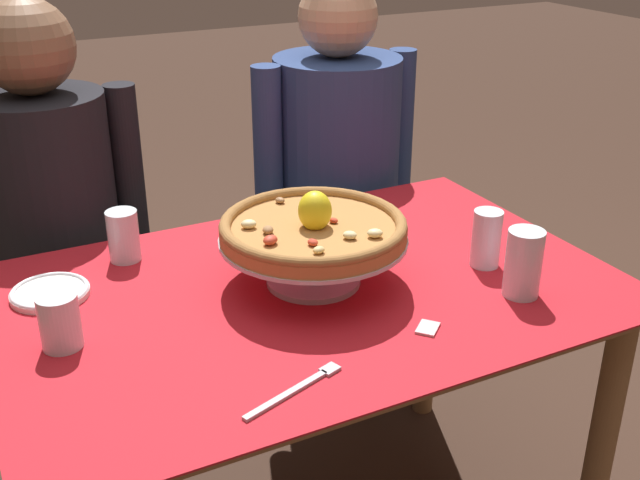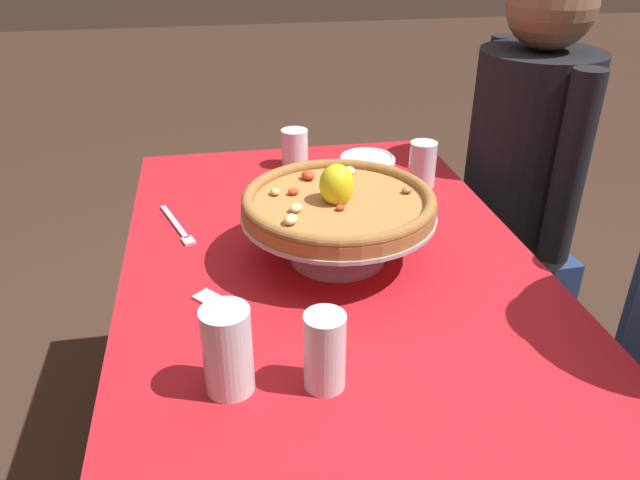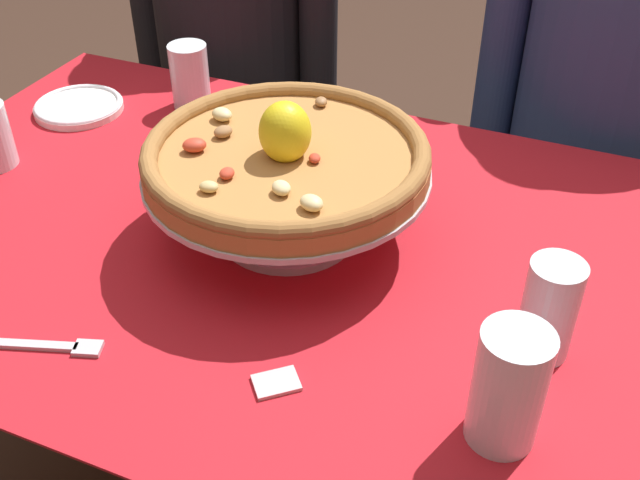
# 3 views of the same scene
# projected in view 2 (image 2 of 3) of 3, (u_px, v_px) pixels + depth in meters

# --- Properties ---
(dining_table) EXTENTS (1.25, 0.83, 0.71)m
(dining_table) POSITION_uv_depth(u_px,v_px,m) (328.00, 297.00, 1.32)
(dining_table) COLOR olive
(dining_table) RESTS_ON ground
(pizza_stand) EXTENTS (0.38, 0.38, 0.10)m
(pizza_stand) POSITION_uv_depth(u_px,v_px,m) (338.00, 226.00, 1.22)
(pizza_stand) COLOR #B7B7C1
(pizza_stand) RESTS_ON dining_table
(pizza) EXTENTS (0.38, 0.38, 0.10)m
(pizza) POSITION_uv_depth(u_px,v_px,m) (338.00, 201.00, 1.19)
(pizza) COLOR #AD753D
(pizza) RESTS_ON pizza_stand
(water_glass_front_right) EXTENTS (0.07, 0.07, 0.14)m
(water_glass_front_right) POSITION_uv_depth(u_px,v_px,m) (228.00, 355.00, 0.89)
(water_glass_front_right) COLOR silver
(water_glass_front_right) RESTS_ON dining_table
(water_glass_side_right) EXTENTS (0.06, 0.06, 0.13)m
(water_glass_side_right) POSITION_uv_depth(u_px,v_px,m) (325.00, 355.00, 0.90)
(water_glass_side_right) COLOR silver
(water_glass_side_right) RESTS_ON dining_table
(water_glass_side_left) EXTENTS (0.07, 0.07, 0.10)m
(water_glass_side_left) POSITION_uv_depth(u_px,v_px,m) (296.00, 151.00, 1.66)
(water_glass_side_left) COLOR silver
(water_glass_side_left) RESTS_ON dining_table
(water_glass_back_left) EXTENTS (0.07, 0.07, 0.11)m
(water_glass_back_left) POSITION_uv_depth(u_px,v_px,m) (422.00, 167.00, 1.55)
(water_glass_back_left) COLOR silver
(water_glass_back_left) RESTS_ON dining_table
(side_plate) EXTENTS (0.16, 0.16, 0.02)m
(side_plate) POSITION_uv_depth(u_px,v_px,m) (367.00, 159.00, 1.70)
(side_plate) COLOR white
(side_plate) RESTS_ON dining_table
(dinner_fork) EXTENTS (0.20, 0.08, 0.01)m
(dinner_fork) POSITION_uv_depth(u_px,v_px,m) (178.00, 227.00, 1.36)
(dinner_fork) COLOR #B7B7C1
(dinner_fork) RESTS_ON dining_table
(sugar_packet) EXTENTS (0.06, 0.06, 0.00)m
(sugar_packet) POSITION_uv_depth(u_px,v_px,m) (208.00, 298.00, 1.12)
(sugar_packet) COLOR beige
(sugar_packet) RESTS_ON dining_table
(diner_left) EXTENTS (0.48, 0.34, 1.24)m
(diner_left) POSITION_uv_depth(u_px,v_px,m) (518.00, 200.00, 1.77)
(diner_left) COLOR navy
(diner_left) RESTS_ON ground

